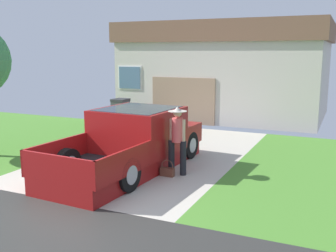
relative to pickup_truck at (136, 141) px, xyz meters
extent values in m
cube|color=#BCB5A5|center=(-0.16, 1.56, -0.76)|extent=(5.20, 9.00, 0.06)
cube|color=maroon|center=(-0.03, -0.43, -0.52)|extent=(2.19, 5.37, 0.42)
cube|color=maroon|center=(0.01, 0.14, 0.29)|extent=(2.16, 2.20, 1.19)
cube|color=#1E2833|center=(0.01, 0.14, 0.64)|extent=(1.91, 2.02, 0.50)
cube|color=maroon|center=(0.10, 1.69, -0.02)|extent=(2.10, 1.14, 0.57)
cube|color=black|center=(-0.12, -1.98, -0.28)|extent=(2.17, 2.29, 0.06)
cube|color=maroon|center=(-1.11, -1.92, 0.00)|extent=(0.19, 2.17, 0.61)
cube|color=maroon|center=(0.87, -2.04, 0.00)|extent=(0.19, 2.17, 0.61)
cube|color=maroon|center=(-0.19, -3.03, 0.00)|extent=(2.04, 0.18, 0.61)
cube|color=black|center=(-1.06, 0.94, 0.55)|extent=(0.11, 0.19, 0.20)
cylinder|color=black|center=(-0.79, 1.59, -0.33)|extent=(0.31, 0.81, 0.80)
cylinder|color=#9E9EA3|center=(-0.79, 1.59, -0.33)|extent=(0.31, 0.46, 0.44)
cylinder|color=black|center=(0.98, 1.48, -0.33)|extent=(0.31, 0.81, 0.80)
cylinder|color=#9E9EA3|center=(0.98, 1.48, -0.33)|extent=(0.31, 0.46, 0.44)
cylinder|color=black|center=(-0.99, -1.71, -0.33)|extent=(0.31, 0.81, 0.80)
cylinder|color=#9E9EA3|center=(-0.99, -1.71, -0.33)|extent=(0.31, 0.46, 0.44)
cylinder|color=black|center=(0.78, -1.81, -0.33)|extent=(0.31, 0.81, 0.80)
cylinder|color=#9E9EA3|center=(0.78, -1.81, -0.33)|extent=(0.31, 0.46, 0.44)
cylinder|color=black|center=(1.46, -0.15, -0.28)|extent=(0.16, 0.16, 0.89)
cylinder|color=black|center=(1.14, -0.16, -0.28)|extent=(0.16, 0.16, 0.89)
cylinder|color=#E55959|center=(1.30, -0.15, 0.44)|extent=(0.28, 0.28, 0.62)
cylinder|color=beige|center=(1.47, -0.15, 0.44)|extent=(0.09, 0.09, 0.56)
cylinder|color=beige|center=(1.13, -0.16, 0.44)|extent=(0.09, 0.09, 0.56)
sphere|color=beige|center=(1.30, -0.15, 0.88)|extent=(0.21, 0.21, 0.21)
cylinder|color=#BCB2A3|center=(1.30, -0.15, 0.93)|extent=(0.48, 0.48, 0.01)
cone|color=#BCB2A3|center=(1.30, -0.15, 0.98)|extent=(0.22, 0.22, 0.12)
cube|color=brown|center=(1.14, -0.41, -0.62)|extent=(0.36, 0.15, 0.22)
torus|color=brown|center=(1.14, -0.41, -0.46)|extent=(0.33, 0.02, 0.33)
cube|color=beige|center=(-0.34, 10.15, 1.05)|extent=(9.11, 6.55, 3.56)
cube|color=brown|center=(-0.34, 10.15, 3.29)|extent=(9.47, 6.81, 0.91)
cube|color=#93755B|center=(-1.42, 6.85, 0.29)|extent=(2.94, 0.06, 2.03)
cube|color=slate|center=(-4.09, 6.85, 1.23)|extent=(1.10, 0.05, 1.00)
cube|color=silver|center=(-4.09, 6.86, 1.23)|extent=(1.23, 0.02, 1.12)
cube|color=#424247|center=(-3.73, 5.38, -0.16)|extent=(0.58, 0.68, 0.96)
cube|color=#2E2E31|center=(-3.73, 5.38, 0.37)|extent=(0.60, 0.71, 0.10)
cylinder|color=black|center=(-3.95, 5.11, -0.64)|extent=(0.05, 0.18, 0.18)
cylinder|color=black|center=(-3.51, 5.11, -0.64)|extent=(0.05, 0.18, 0.18)
camera|label=1|loc=(5.21, -9.33, 2.39)|focal=42.70mm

